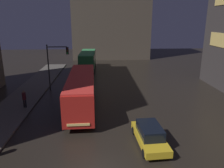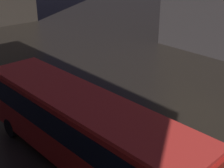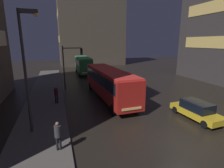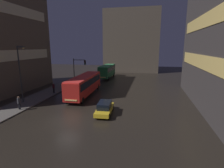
{
  "view_description": "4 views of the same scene",
  "coord_description": "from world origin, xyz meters",
  "px_view_note": "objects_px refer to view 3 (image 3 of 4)",
  "views": [
    {
      "loc": [
        0.18,
        -11.13,
        8.88
      ],
      "look_at": [
        1.53,
        14.4,
        1.43
      ],
      "focal_mm": 35.0,
      "sensor_mm": 36.0,
      "label": 1
    },
    {
      "loc": [
        -8.48,
        1.31,
        9.06
      ],
      "look_at": [
        2.78,
        14.01,
        1.61
      ],
      "focal_mm": 50.0,
      "sensor_mm": 36.0,
      "label": 2
    },
    {
      "loc": [
        -7.54,
        -8.12,
        6.49
      ],
      "look_at": [
        -0.9,
        12.57,
        1.26
      ],
      "focal_mm": 28.0,
      "sensor_mm": 36.0,
      "label": 3
    },
    {
      "loc": [
        9.08,
        -17.33,
        8.44
      ],
      "look_at": [
        2.92,
        11.23,
        2.13
      ],
      "focal_mm": 28.0,
      "sensor_mm": 36.0,
      "label": 4
    }
  ],
  "objects_px": {
    "car_taxi": "(196,110)",
    "street_lamp_sidewalk": "(27,55)",
    "traffic_light_main": "(70,60)",
    "bus_far": "(83,64)",
    "pedestrian_near": "(56,93)",
    "pedestrian_mid": "(58,133)",
    "bus_near": "(109,81)"
  },
  "relations": [
    {
      "from": "bus_near",
      "to": "bus_far",
      "type": "height_order",
      "value": "bus_far"
    },
    {
      "from": "traffic_light_main",
      "to": "pedestrian_near",
      "type": "bearing_deg",
      "value": -108.59
    },
    {
      "from": "traffic_light_main",
      "to": "car_taxi",
      "type": "bearing_deg",
      "value": -55.95
    },
    {
      "from": "bus_far",
      "to": "street_lamp_sidewalk",
      "type": "bearing_deg",
      "value": 73.95
    },
    {
      "from": "car_taxi",
      "to": "pedestrian_mid",
      "type": "relative_size",
      "value": 2.6
    },
    {
      "from": "bus_near",
      "to": "pedestrian_mid",
      "type": "relative_size",
      "value": 6.66
    },
    {
      "from": "bus_far",
      "to": "pedestrian_near",
      "type": "distance_m",
      "value": 18.72
    },
    {
      "from": "pedestrian_near",
      "to": "pedestrian_mid",
      "type": "relative_size",
      "value": 1.02
    },
    {
      "from": "bus_far",
      "to": "traffic_light_main",
      "type": "xyz_separation_m",
      "value": [
        -3.46,
        -11.46,
        1.89
      ]
    },
    {
      "from": "bus_far",
      "to": "traffic_light_main",
      "type": "height_order",
      "value": "traffic_light_main"
    },
    {
      "from": "traffic_light_main",
      "to": "bus_far",
      "type": "bearing_deg",
      "value": 73.19
    },
    {
      "from": "street_lamp_sidewalk",
      "to": "pedestrian_mid",
      "type": "bearing_deg",
      "value": -61.46
    },
    {
      "from": "street_lamp_sidewalk",
      "to": "bus_far",
      "type": "bearing_deg",
      "value": 73.1
    },
    {
      "from": "bus_near",
      "to": "bus_far",
      "type": "xyz_separation_m",
      "value": [
        -0.3,
        17.69,
        -0.0
      ]
    },
    {
      "from": "bus_near",
      "to": "pedestrian_near",
      "type": "distance_m",
      "value": 5.97
    },
    {
      "from": "pedestrian_near",
      "to": "bus_far",
      "type": "bearing_deg",
      "value": 108.06
    },
    {
      "from": "bus_near",
      "to": "street_lamp_sidewalk",
      "type": "bearing_deg",
      "value": 36.59
    },
    {
      "from": "car_taxi",
      "to": "traffic_light_main",
      "type": "bearing_deg",
      "value": -59.84
    },
    {
      "from": "pedestrian_near",
      "to": "pedestrian_mid",
      "type": "xyz_separation_m",
      "value": [
        0.04,
        -8.76,
        -0.0
      ]
    },
    {
      "from": "bus_far",
      "to": "car_taxi",
      "type": "bearing_deg",
      "value": 103.93
    },
    {
      "from": "car_taxi",
      "to": "street_lamp_sidewalk",
      "type": "height_order",
      "value": "street_lamp_sidewalk"
    },
    {
      "from": "bus_near",
      "to": "car_taxi",
      "type": "relative_size",
      "value": 2.56
    },
    {
      "from": "pedestrian_mid",
      "to": "traffic_light_main",
      "type": "distance_m",
      "value": 15.53
    },
    {
      "from": "bus_far",
      "to": "traffic_light_main",
      "type": "distance_m",
      "value": 12.12
    },
    {
      "from": "bus_near",
      "to": "pedestrian_near",
      "type": "relative_size",
      "value": 6.55
    },
    {
      "from": "pedestrian_near",
      "to": "street_lamp_sidewalk",
      "type": "relative_size",
      "value": 0.22
    },
    {
      "from": "car_taxi",
      "to": "traffic_light_main",
      "type": "height_order",
      "value": "traffic_light_main"
    },
    {
      "from": "bus_far",
      "to": "pedestrian_near",
      "type": "xyz_separation_m",
      "value": [
        -5.61,
        -17.84,
        -0.87
      ]
    },
    {
      "from": "car_taxi",
      "to": "pedestrian_mid",
      "type": "height_order",
      "value": "pedestrian_mid"
    },
    {
      "from": "pedestrian_near",
      "to": "street_lamp_sidewalk",
      "type": "bearing_deg",
      "value": -69.69
    },
    {
      "from": "car_taxi",
      "to": "bus_near",
      "type": "bearing_deg",
      "value": -57.56
    },
    {
      "from": "bus_far",
      "to": "car_taxi",
      "type": "relative_size",
      "value": 1.96
    }
  ]
}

